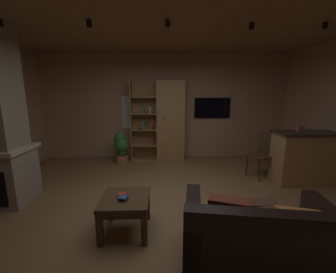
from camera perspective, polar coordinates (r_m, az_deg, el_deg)
name	(u,v)px	position (r m, az deg, el deg)	size (l,w,h in m)	color
floor	(169,208)	(3.51, 0.23, -18.56)	(6.47, 5.52, 0.02)	olive
wall_back	(165,107)	(5.84, -0.80, 7.82)	(6.59, 0.06, 2.77)	tan
ceiling	(169,12)	(3.22, 0.28, 30.13)	(6.47, 5.52, 0.02)	#8E6B47
window_pane_back	(134,112)	(5.86, -8.98, 6.39)	(0.66, 0.01, 0.86)	white
bookshelf_cabinet	(167,122)	(5.61, -0.28, 3.97)	(1.38, 0.41, 2.06)	#A87F51
kitchen_bar_counter	(310,158)	(5.03, 33.53, -4.68)	(1.40, 0.57, 1.03)	#A87F51
tissue_box	(300,128)	(4.84, 31.69, 1.83)	(0.12, 0.12, 0.11)	#995972
leather_couch	(259,244)	(2.48, 23.12, -24.74)	(1.57, 1.13, 0.84)	black
coffee_table	(125,204)	(2.88, -11.29, -17.26)	(0.59, 0.62, 0.47)	#4C331E
table_book_0	(122,194)	(2.90, -12.12, -14.76)	(0.11, 0.08, 0.02)	#B22D2D
table_book_1	(123,198)	(2.76, -11.88, -15.60)	(0.10, 0.09, 0.02)	#2D4C8C
dining_chair	(264,152)	(4.93, 24.08, -3.90)	(0.54, 0.54, 0.92)	#4C331E
potted_floor_plant	(121,147)	(5.52, -12.30, -2.73)	(0.36, 0.37, 0.80)	#B77051
wall_mounted_tv	(212,108)	(5.95, 11.66, 7.45)	(0.96, 0.06, 0.54)	black
track_light_spot_0	(0,23)	(4.08, -38.05, 22.64)	(0.07, 0.07, 0.09)	black
track_light_spot_1	(89,24)	(3.57, -20.24, 26.22)	(0.07, 0.07, 0.09)	black
track_light_spot_2	(168,24)	(3.38, -0.10, 27.79)	(0.07, 0.07, 0.09)	black
track_light_spot_3	(252,26)	(3.69, 21.33, 25.65)	(0.07, 0.07, 0.09)	black
track_light_spot_4	(325,26)	(4.14, 36.28, 22.64)	(0.07, 0.07, 0.09)	black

